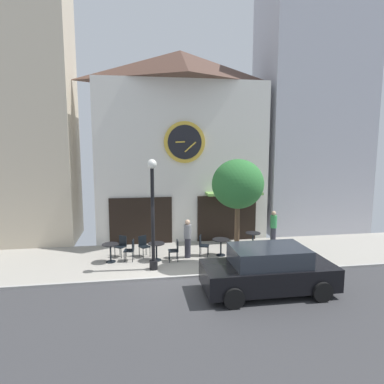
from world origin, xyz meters
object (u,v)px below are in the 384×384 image
Objects in this scene: street_lamp at (153,215)px; cafe_table_center_right at (221,244)px; cafe_table_rightmost at (110,250)px; cafe_table_center_left at (253,238)px; parked_car_black at (268,270)px; cafe_table_near_curb at (156,248)px; cafe_chair_mid_row at (202,244)px; street_tree at (238,185)px; cafe_chair_right_end at (131,249)px; pedestrian_grey at (188,238)px; pedestrian_green at (273,227)px; cafe_chair_under_awning at (175,249)px; cafe_chair_outer at (122,244)px; cafe_chair_facing_wall at (144,244)px.

cafe_table_center_right is at bearing 21.88° from street_lamp.
cafe_table_center_left is (6.44, 0.82, -0.00)m from cafe_table_rightmost.
cafe_table_near_curb is at bearing 133.00° from parked_car_black.
cafe_table_rightmost is 3.92m from cafe_chair_mid_row.
street_tree is at bearing 97.00° from parked_car_black.
street_lamp is 1.00× the size of street_tree.
cafe_chair_right_end is 5.91m from parked_car_black.
cafe_table_center_left is 0.85× the size of cafe_chair_mid_row.
cafe_chair_mid_row is at bearing 3.20° from cafe_table_rightmost.
pedestrian_green is at bearing 15.24° from pedestrian_grey.
pedestrian_grey is at bearing 1.48° from cafe_table_rightmost.
cafe_chair_under_awning is 0.77m from pedestrian_grey.
cafe_chair_under_awning is (0.77, -0.19, 0.00)m from cafe_table_near_curb.
street_tree is 4.77× the size of cafe_chair_right_end.
pedestrian_green is at bearing 9.51° from cafe_table_rightmost.
street_lamp is 2.07m from cafe_chair_under_awning.
cafe_chair_outer is 1.00× the size of cafe_chair_mid_row.
pedestrian_grey is at bearing -12.16° from cafe_chair_outer.
parked_car_black is at bearing -114.24° from pedestrian_green.
cafe_chair_under_awning is (1.30, -0.83, 0.00)m from cafe_chair_facing_wall.
cafe_chair_under_awning reaches higher than cafe_table_near_curb.
parked_car_black reaches higher than cafe_chair_mid_row.
street_tree is at bearing -135.67° from pedestrian_green.
cafe_table_center_left is at bearing 76.61° from parked_car_black.
cafe_chair_mid_row is 0.54× the size of pedestrian_green.
pedestrian_green is 4.55m from pedestrian_grey.
cafe_chair_facing_wall is (-3.36, 0.44, -0.01)m from cafe_table_center_right.
cafe_chair_facing_wall reaches higher than cafe_table_rightmost.
cafe_table_near_curb is 0.98× the size of cafe_table_center_left.
cafe_chair_outer is (-6.03, -0.12, -0.01)m from cafe_table_center_left.
cafe_table_rightmost is (-5.03, 1.26, -2.76)m from street_tree.
cafe_table_near_curb is 1.68m from cafe_chair_outer.
cafe_chair_mid_row reaches higher than cafe_table_rightmost.
cafe_table_center_left is 5.08m from cafe_chair_facing_wall.
cafe_chair_right_end is at bearing 139.81° from parked_car_black.
cafe_chair_under_awning is at bearing -23.72° from cafe_chair_outer.
pedestrian_green reaches higher than cafe_table_rightmost.
cafe_table_center_left is at bearing 11.39° from cafe_table_near_curb.
cafe_table_center_left is at bearing 55.80° from street_tree.
street_tree is 5.55× the size of cafe_table_rightmost.
cafe_chair_right_end is (-0.54, -0.53, 0.00)m from cafe_chair_facing_wall.
pedestrian_green is at bearing 44.33° from street_tree.
cafe_chair_under_awning is 0.21× the size of parked_car_black.
street_lamp reaches higher than cafe_chair_mid_row.
cafe_chair_under_awning is (-2.37, 0.97, -2.77)m from street_tree.
street_lamp is at bearing -157.81° from cafe_table_center_left.
street_tree reaches higher than parked_car_black.
street_lamp is 5.56× the size of cafe_table_rightmost.
cafe_table_center_right is 1.86m from cafe_table_center_left.
cafe_chair_under_awning is at bearing -163.63° from cafe_table_center_left.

